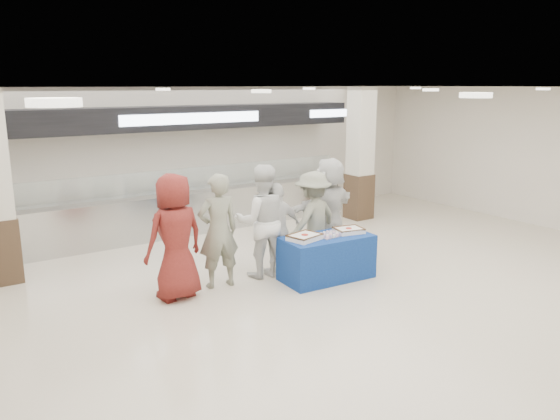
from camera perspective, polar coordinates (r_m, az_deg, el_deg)
ground at (r=8.23m, az=7.20°, el=-10.37°), size 14.00×14.00×0.00m
serving_line at (r=12.30m, az=-9.48°, el=3.02°), size 8.70×0.85×2.80m
column_right at (r=13.47m, az=8.37°, el=5.52°), size 0.55×0.55×3.20m
display_table at (r=9.35m, az=4.90°, el=-4.97°), size 1.60×0.89×0.75m
sheet_cake_left at (r=9.00m, az=2.60°, el=-2.80°), size 0.59×0.51×0.10m
sheet_cake_right at (r=9.49m, az=7.20°, el=-2.07°), size 0.54×0.46×0.10m
cupcake_tray at (r=9.22m, az=5.15°, el=-2.59°), size 0.41×0.32×0.06m
civilian_maroon at (r=8.47m, az=-10.90°, el=-2.78°), size 1.03×0.75×1.96m
soldier_a at (r=8.86m, az=-6.47°, el=-2.19°), size 0.73×0.52×1.88m
chef_tall at (r=9.30m, az=-1.88°, el=-1.17°), size 1.16×1.05×1.95m
chef_short at (r=9.38m, az=-0.28°, el=-2.05°), size 0.96×0.41×1.63m
soldier_b at (r=9.80m, az=3.45°, el=-1.03°), size 1.25×0.89×1.76m
civilian_white at (r=10.34m, az=5.16°, el=0.18°), size 1.88×1.05×1.93m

